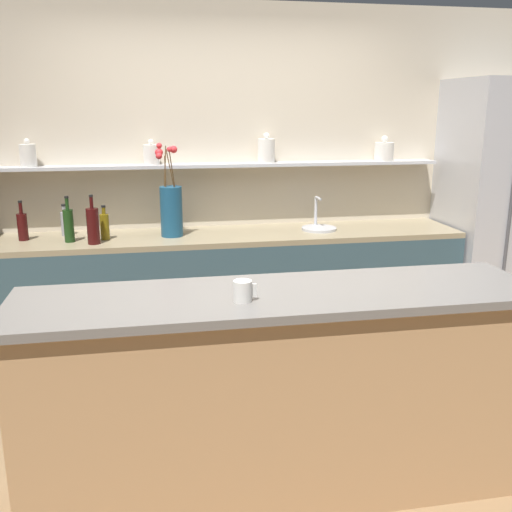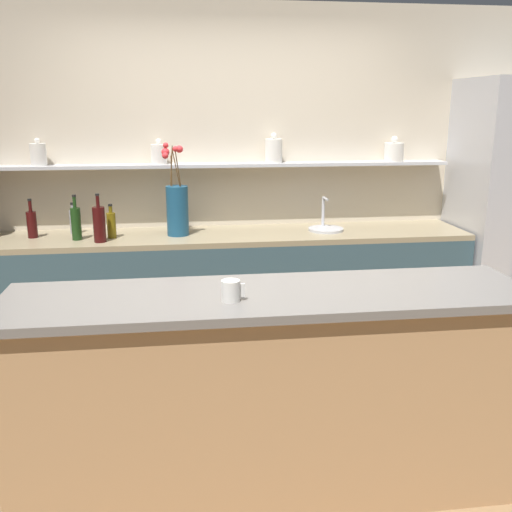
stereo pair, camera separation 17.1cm
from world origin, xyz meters
The scene contains 13 objects.
ground_plane centered at (0.00, 0.00, 0.00)m, with size 12.00×12.00×0.00m, color olive.
back_wall_unit centered at (0.00, 1.60, 1.30)m, with size 5.20×0.28×2.60m.
back_counter_unit centered at (-0.09, 1.24, 0.46)m, with size 3.70×0.62×0.92m.
island_counter centered at (0.00, -0.50, 0.51)m, with size 2.41×0.61×1.02m.
refrigerator centered at (2.19, 1.20, 1.02)m, with size 0.82×0.73×2.05m.
flower_vase centered at (-0.42, 1.23, 1.13)m, with size 0.18×0.18×0.67m.
sink_fixture centered at (0.70, 1.25, 0.95)m, with size 0.27×0.27×0.25m.
bottle_wine_1 centered at (-0.96, 1.08, 1.05)m, with size 0.08×0.08×0.34m.
bottle_oil_2 centered at (-0.89, 1.20, 1.02)m, with size 0.06×0.06×0.25m.
bottle_spirit_3 centered at (-1.19, 1.39, 1.02)m, with size 0.06×0.06×0.23m.
bottle_wine_4 centered at (-1.13, 1.17, 1.04)m, with size 0.07×0.07×0.32m.
bottle_wine_5 centered at (-1.46, 1.28, 1.02)m, with size 0.07×0.07×0.28m.
coffee_mug centered at (-0.19, -0.59, 1.07)m, with size 0.10×0.08×0.09m.
Camera 2 is at (-0.39, -2.92, 1.83)m, focal length 40.00 mm.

